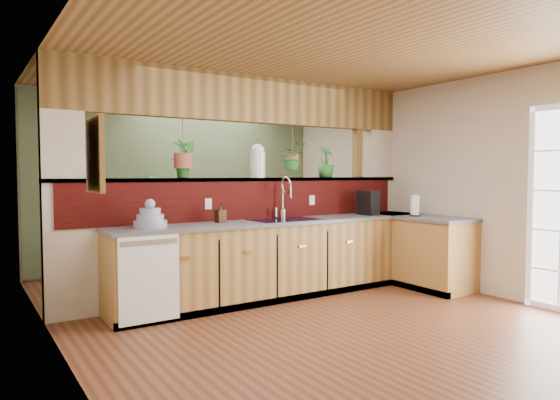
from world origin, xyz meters
TOP-DOWN VIEW (x-y plane):
  - ground at (0.00, 0.00)m, footprint 4.60×7.00m
  - ceiling at (0.00, 0.00)m, footprint 4.60×7.00m
  - wall_back at (0.00, 3.50)m, footprint 4.60×0.02m
  - wall_left at (-2.30, 0.00)m, footprint 0.02×7.00m
  - wall_right at (2.30, 0.00)m, footprint 0.02×7.00m
  - pass_through_partition at (0.03, 1.35)m, footprint 4.60×0.21m
  - pass_through_ledge at (0.00, 1.35)m, footprint 4.60×0.21m
  - header_beam at (0.00, 1.35)m, footprint 4.60×0.15m
  - sage_backwall at (0.00, 3.48)m, footprint 4.55×0.02m
  - countertop at (0.84, 0.87)m, footprint 4.14×1.52m
  - dishwasher at (-1.48, 0.66)m, footprint 0.58×0.03m
  - navy_sink at (0.25, 0.98)m, footprint 0.82×0.50m
  - framed_print at (-2.27, -0.80)m, footprint 0.04×0.35m
  - faucet at (0.34, 1.13)m, footprint 0.22×0.22m
  - dish_stack at (-1.36, 0.97)m, footprint 0.33×0.33m
  - soap_dispenser at (-0.54, 1.07)m, footprint 0.10×0.10m
  - coffee_maker at (1.54, 0.95)m, footprint 0.17×0.28m
  - paper_towel at (1.89, 0.47)m, footprint 0.13×0.13m
  - glass_jar at (0.10, 1.35)m, footprint 0.18×0.18m
  - ledge_plant_left at (-0.84, 1.35)m, footprint 0.25×0.21m
  - ledge_plant_right at (1.14, 1.35)m, footprint 0.29×0.29m
  - hanging_plant_a at (-0.86, 1.35)m, footprint 0.25×0.20m
  - hanging_plant_b at (0.61, 1.35)m, footprint 0.32×0.28m
  - shelving_console at (-0.81, 3.25)m, footprint 1.44×0.57m
  - shelf_plant_a at (-1.29, 3.25)m, footprint 0.28×0.23m
  - shelf_plant_b at (-0.55, 3.25)m, footprint 0.31×0.31m
  - floor_plant at (0.78, 2.45)m, footprint 0.84×0.77m

SIDE VIEW (x-z plane):
  - ground at x=0.00m, z-range -0.01..0.01m
  - floor_plant at x=0.78m, z-range 0.00..0.79m
  - countertop at x=0.84m, z-range 0.00..0.90m
  - dishwasher at x=-1.48m, z-range 0.05..0.87m
  - shelving_console at x=-0.81m, z-range 0.03..0.97m
  - navy_sink at x=0.25m, z-range 0.73..0.91m
  - dish_stack at x=-1.36m, z-range 0.85..1.13m
  - soap_dispenser at x=-0.54m, z-range 0.90..1.11m
  - paper_towel at x=1.89m, z-range 0.89..1.17m
  - coffee_maker at x=1.54m, z-range 0.89..1.20m
  - faucet at x=0.34m, z-range 0.92..1.42m
  - pass_through_partition at x=0.03m, z-range -0.11..2.49m
  - shelf_plant_b at x=-0.55m, z-range 0.97..1.42m
  - shelf_plant_a at x=-1.29m, z-range 0.97..1.42m
  - wall_back at x=0.00m, z-range 0.00..2.60m
  - wall_left at x=-2.30m, z-range 0.00..2.60m
  - wall_right at x=2.30m, z-range 0.00..2.60m
  - sage_backwall at x=0.00m, z-range 0.02..2.58m
  - pass_through_ledge at x=0.00m, z-range 1.35..1.39m
  - framed_print at x=-2.27m, z-range 1.32..1.78m
  - glass_jar at x=0.10m, z-range 1.39..1.80m
  - ledge_plant_right at x=1.14m, z-range 1.39..1.80m
  - ledge_plant_left at x=-0.84m, z-range 1.39..1.80m
  - hanging_plant_a at x=-0.86m, z-range 1.48..2.03m
  - hanging_plant_b at x=0.61m, z-range 1.55..2.06m
  - header_beam at x=0.00m, z-range 2.05..2.60m
  - ceiling at x=0.00m, z-range 2.60..2.60m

